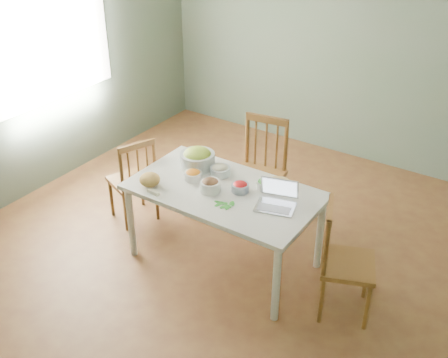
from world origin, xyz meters
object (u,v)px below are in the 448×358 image
Objects in this scene: bread_boule at (150,180)px; laptop at (276,197)px; chair_far at (257,174)px; chair_left at (132,178)px; bowl_squash at (197,158)px; chair_right at (348,262)px; dining_table at (224,226)px.

laptop reaches higher than bread_boule.
bread_boule is at bearing -123.18° from chair_far.
bread_boule is (0.56, -0.36, 0.34)m from chair_left.
bowl_squash is (-0.32, -0.51, 0.31)m from chair_far.
chair_left is at bearing -156.77° from chair_far.
chair_far is at bearing 38.57° from chair_right.
dining_table is 1.51× the size of chair_far.
laptop is at bearing 108.56° from chair_left.
laptop is at bearing -0.92° from dining_table.
chair_far is at bearing 97.23° from dining_table.
bread_boule is at bearing 78.80° from chair_left.
chair_far reaches higher than chair_left.
bowl_squash is (0.14, 0.48, 0.03)m from bread_boule.
bowl_squash is at bearing 152.02° from laptop.
laptop is at bearing -59.27° from chair_far.
chair_right reaches higher than dining_table.
bowl_squash is at bearing 120.97° from chair_left.
bread_boule is at bearing -152.35° from dining_table.
chair_left is at bearing -170.54° from bowl_squash.
chair_far reaches higher than bread_boule.
chair_right reaches higher than bowl_squash.
chair_left reaches higher than bread_boule.
chair_right is 1.57m from bowl_squash.
chair_right is at bearing -13.55° from laptop.
bowl_squash is at bearing -130.40° from chair_far.
dining_table is 9.06× the size of bread_boule.
laptop is (-0.63, -0.02, 0.37)m from chair_right.
bread_boule is 0.56× the size of bowl_squash.
chair_right reaches higher than chair_left.
dining_table is 1.12m from chair_right.
chair_right is at bearing 109.91° from chair_left.
bowl_squash is (0.70, 0.12, 0.38)m from chair_left.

